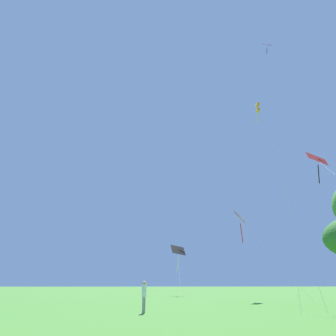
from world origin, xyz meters
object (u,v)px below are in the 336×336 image
kite_orange_box (258,110)px  kite_purple_streamer (269,60)px  kite_red_high (320,163)px  kite_black_large (178,254)px  person_in_red_shirt (144,294)px  kite_pink_low (241,222)px

kite_orange_box → kite_purple_streamer: (0.17, -3.41, 3.41)m
kite_red_high → kite_black_large: bearing=106.1°
kite_black_large → kite_purple_streamer: bearing=-73.4°
person_in_red_shirt → kite_red_high: bearing=2.1°
kite_pink_low → kite_orange_box: bearing=-80.2°
kite_red_high → person_in_red_shirt: bearing=-177.9°
kite_purple_streamer → kite_red_high: bearing=-77.3°
kite_pink_low → person_in_red_shirt: size_ratio=5.47×
kite_pink_low → kite_red_high: bearing=-81.2°
kite_black_large → person_in_red_shirt: bearing=-99.5°
kite_pink_low → kite_orange_box: size_ratio=0.48×
kite_orange_box → person_in_red_shirt: bearing=-145.8°
kite_purple_streamer → kite_pink_low: bearing=97.2°
kite_black_large → kite_red_high: size_ratio=0.75×
kite_red_high → kite_pink_low: bearing=98.8°
kite_pink_low → kite_purple_streamer: size_ratio=0.38×
kite_pink_low → kite_orange_box: 11.91m
kite_orange_box → person_in_red_shirt: 21.63m
kite_orange_box → person_in_red_shirt: (-11.02, -7.48, -17.04)m
kite_purple_streamer → person_in_red_shirt: size_ratio=14.44×
kite_orange_box → kite_purple_streamer: 4.83m
kite_purple_streamer → kite_black_large: bearing=106.6°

